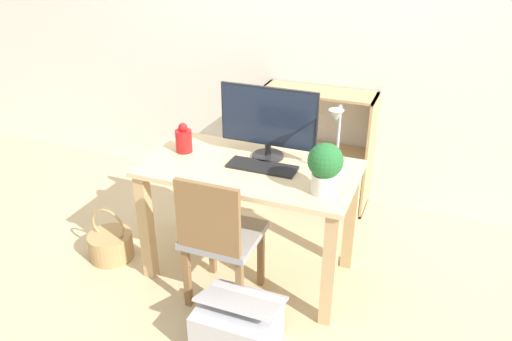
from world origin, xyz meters
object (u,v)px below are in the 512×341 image
(vase, at_px, (184,140))
(chair, at_px, (219,235))
(desk_lamp, at_px, (336,136))
(potted_plant, at_px, (325,166))
(keyboard, at_px, (262,167))
(storage_box, at_px, (238,325))
(basket, at_px, (111,244))
(bookshelf, at_px, (297,157))
(monitor, at_px, (268,119))

(vase, relative_size, chair, 0.22)
(desk_lamp, bearing_deg, vase, 179.04)
(potted_plant, bearing_deg, chair, -160.07)
(keyboard, bearing_deg, storage_box, -80.70)
(basket, bearing_deg, chair, -8.06)
(desk_lamp, height_order, bookshelf, desk_lamp)
(bookshelf, height_order, basket, bookshelf)
(keyboard, xyz_separation_m, bookshelf, (-0.09, 0.99, -0.39))
(keyboard, xyz_separation_m, vase, (-0.53, 0.04, 0.07))
(potted_plant, xyz_separation_m, storage_box, (-0.30, -0.47, -0.76))
(monitor, relative_size, vase, 3.17)
(basket, bearing_deg, monitor, 20.97)
(keyboard, height_order, basket, keyboard)
(bookshelf, xyz_separation_m, storage_box, (0.19, -1.60, -0.23))
(vase, bearing_deg, storage_box, -46.21)
(basket, xyz_separation_m, storage_box, (1.08, -0.40, 0.04))
(chair, xyz_separation_m, storage_box, (0.23, -0.28, -0.33))
(monitor, xyz_separation_m, desk_lamp, (0.43, -0.13, 0.01))
(basket, bearing_deg, desk_lamp, 9.78)
(potted_plant, distance_m, storage_box, 0.94)
(monitor, relative_size, storage_box, 1.43)
(desk_lamp, xyz_separation_m, chair, (-0.53, -0.36, -0.53))
(monitor, relative_size, potted_plant, 2.13)
(desk_lamp, distance_m, bookshelf, 1.25)
(vase, relative_size, desk_lamp, 0.45)
(monitor, height_order, storage_box, monitor)
(potted_plant, height_order, bookshelf, potted_plant)
(desk_lamp, distance_m, storage_box, 1.11)
(basket, bearing_deg, bookshelf, 53.33)
(monitor, xyz_separation_m, bookshelf, (-0.07, 0.84, -0.62))
(vase, distance_m, storage_box, 1.14)
(vase, height_order, storage_box, vase)
(potted_plant, relative_size, basket, 0.75)
(monitor, distance_m, storage_box, 1.15)
(vase, height_order, potted_plant, potted_plant)
(keyboard, relative_size, vase, 2.15)
(keyboard, relative_size, chair, 0.47)
(monitor, distance_m, keyboard, 0.28)
(chair, bearing_deg, bookshelf, 91.35)
(potted_plant, bearing_deg, bookshelf, 113.08)
(potted_plant, xyz_separation_m, basket, (-1.38, -0.07, -0.80))
(desk_lamp, xyz_separation_m, potted_plant, (-0.01, -0.17, -0.10))
(monitor, relative_size, keyboard, 1.47)
(monitor, xyz_separation_m, storage_box, (0.12, -0.77, -0.85))
(monitor, height_order, desk_lamp, monitor)
(monitor, distance_m, basket, 1.36)
(keyboard, xyz_separation_m, chair, (-0.12, -0.34, -0.29))
(vase, bearing_deg, bookshelf, 65.19)
(bookshelf, bearing_deg, desk_lamp, -62.88)
(monitor, relative_size, desk_lamp, 1.42)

